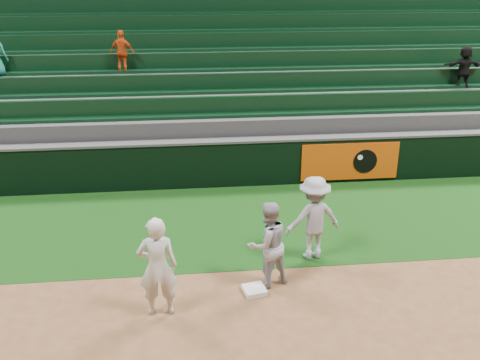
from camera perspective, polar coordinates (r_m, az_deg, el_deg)
The scene contains 8 objects.
ground at distance 9.58m, azimuth 2.74°, elevation -12.38°, with size 70.00×70.00×0.00m, color brown.
foul_grass at distance 12.14m, azimuth 0.60°, elevation -4.41°, with size 36.00×4.20×0.01m, color black.
first_base at distance 9.68m, azimuth 1.54°, elevation -11.63°, with size 0.38×0.38×0.09m, color white.
first_baseman at distance 8.82m, azimuth -8.78°, elevation -9.14°, with size 0.64×0.42×1.76m, color silver.
baserunner at distance 9.53m, azimuth 2.97°, elevation -6.86°, with size 0.78×0.61×1.61m, color #A3A6AE.
base_coach at distance 10.44m, azimuth 7.85°, elevation -4.05°, with size 1.10×0.63×1.70m, color #A0A3AE.
field_wall at distance 13.91m, azimuth -0.34°, elevation 1.94°, with size 36.00×0.45×1.25m.
stadium_seating at distance 17.22m, azimuth -1.72°, elevation 9.57°, with size 36.00×5.95×5.45m.
Camera 1 is at (-1.29, -7.80, 5.40)m, focal length 40.00 mm.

